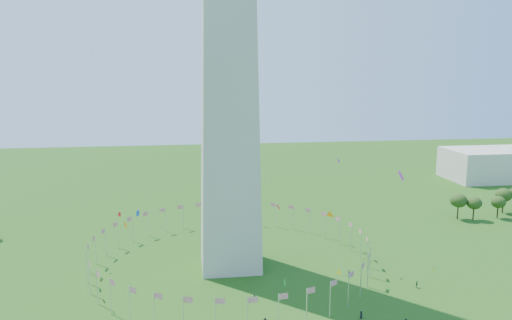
% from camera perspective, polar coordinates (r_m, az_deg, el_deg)
% --- Properties ---
extents(flag_ring, '(80.24, 80.24, 9.00)m').
position_cam_1_polar(flag_ring, '(148.98, -2.94, -10.38)').
color(flag_ring, silver).
rests_on(flag_ring, ground).
extents(gov_building_east_a, '(50.00, 30.00, 16.00)m').
position_cam_1_polar(gov_building_east_a, '(292.98, 25.64, -0.44)').
color(gov_building_east_a, beige).
rests_on(gov_building_east_a, ground).
extents(kites_aloft, '(96.41, 64.89, 34.35)m').
position_cam_1_polar(kites_aloft, '(118.84, 3.00, -8.00)').
color(kites_aloft, orange).
rests_on(kites_aloft, ground).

